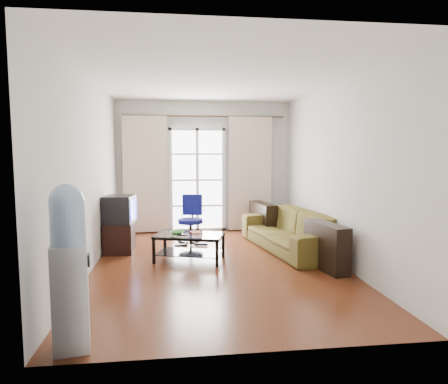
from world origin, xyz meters
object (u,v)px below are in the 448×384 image
object	(u,v)px
sofa	(289,230)
tv_stand	(120,237)
coffee_table	(189,244)
crt_tv	(118,209)
water_cooler	(69,265)
task_chair	(191,231)

from	to	relation	value
sofa	tv_stand	world-z (taller)	sofa
coffee_table	crt_tv	world-z (taller)	crt_tv
sofa	water_cooler	world-z (taller)	water_cooler
crt_tv	coffee_table	bearing A→B (deg)	-22.00
tv_stand	task_chair	bearing A→B (deg)	12.32
coffee_table	water_cooler	bearing A→B (deg)	-112.52
sofa	task_chair	bearing A→B (deg)	-117.91
coffee_table	task_chair	size ratio (longest dim) A/B	1.28
coffee_table	sofa	bearing A→B (deg)	15.20
sofa	task_chair	world-z (taller)	task_chair
tv_stand	water_cooler	world-z (taller)	water_cooler
sofa	water_cooler	size ratio (longest dim) A/B	1.70
crt_tv	task_chair	xyz separation A→B (m)	(1.20, 0.33, -0.46)
task_chair	water_cooler	xyz separation A→B (m)	(-1.16, -3.62, 0.48)
sofa	coffee_table	xyz separation A→B (m)	(-1.71, -0.46, -0.07)
water_cooler	task_chair	bearing A→B (deg)	61.33
task_chair	tv_stand	bearing A→B (deg)	-155.66
sofa	crt_tv	size ratio (longest dim) A/B	4.40
coffee_table	water_cooler	world-z (taller)	water_cooler
sofa	water_cooler	distance (m)	4.20
coffee_table	crt_tv	size ratio (longest dim) A/B	2.09
sofa	crt_tv	xyz separation A→B (m)	(-2.85, 0.19, 0.39)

